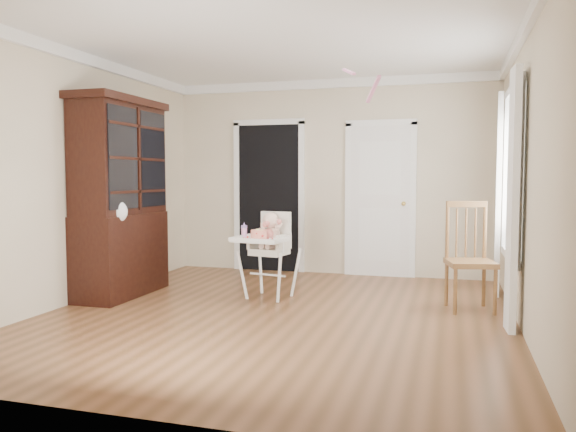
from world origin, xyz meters
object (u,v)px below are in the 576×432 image
(high_chair, at_px, (269,244))
(sippy_cup, at_px, (244,231))
(dining_chair, at_px, (470,260))
(cake, at_px, (259,234))
(china_cabinet, at_px, (120,198))

(high_chair, xyz_separation_m, sippy_cup, (-0.27, -0.07, 0.15))
(dining_chair, bearing_deg, cake, 173.79)
(china_cabinet, height_order, dining_chair, china_cabinet)
(high_chair, xyz_separation_m, china_cabinet, (-1.67, -0.34, 0.52))
(high_chair, relative_size, dining_chair, 0.89)
(sippy_cup, relative_size, dining_chair, 0.15)
(high_chair, height_order, sippy_cup, high_chair)
(cake, distance_m, dining_chair, 2.21)
(china_cabinet, relative_size, dining_chair, 2.03)
(cake, xyz_separation_m, sippy_cup, (-0.23, 0.16, 0.02))
(high_chair, relative_size, cake, 4.40)
(cake, xyz_separation_m, china_cabinet, (-1.63, -0.12, 0.39))
(sippy_cup, distance_m, china_cabinet, 1.47)
(cake, height_order, dining_chair, dining_chair)
(sippy_cup, bearing_deg, cake, -34.61)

